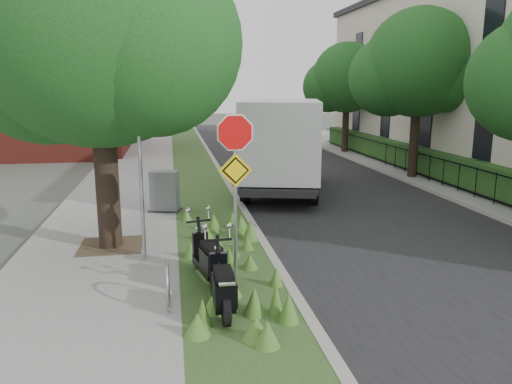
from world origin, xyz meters
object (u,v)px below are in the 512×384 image
Objects in this scene: scooter_near at (210,263)px; box_truck at (281,142)px; scooter_far at (223,291)px; utility_cabinet at (165,192)px; sign_assembly at (235,162)px.

scooter_near is 0.25× the size of box_truck.
scooter_far is 1.42× the size of utility_cabinet.
box_truck is at bearing 68.70° from scooter_near.
box_truck is (3.15, 8.08, 1.30)m from scooter_near.
box_truck is (3.04, 9.44, 1.30)m from scooter_far.
utility_cabinet is at bearing 98.63° from scooter_near.
scooter_far is at bearing -107.87° from box_truck.
utility_cabinet is at bearing 104.67° from sign_assembly.
sign_assembly reaches higher than scooter_near.
scooter_far is 10.00m from box_truck.
utility_cabinet is (-4.01, -2.41, -1.12)m from box_truck.
sign_assembly is 0.50× the size of box_truck.
sign_assembly is 2.74× the size of utility_cabinet.
scooter_near is 0.97× the size of scooter_far.
box_truck reaches higher than utility_cabinet.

